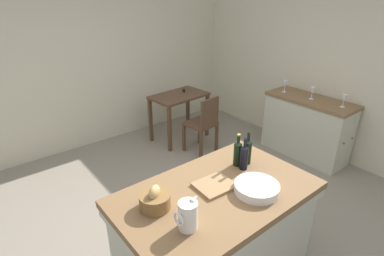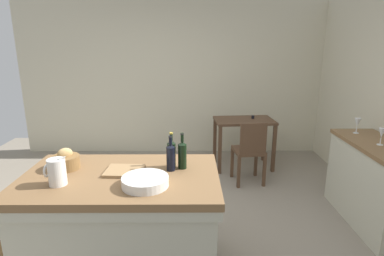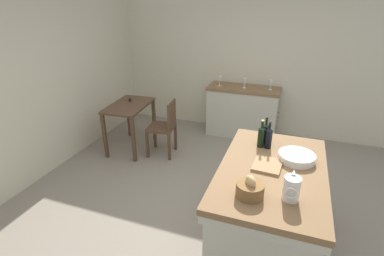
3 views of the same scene
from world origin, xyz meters
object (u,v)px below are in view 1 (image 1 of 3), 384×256
bread_basket (155,200)px  wine_glass_left (312,91)px  island_table (215,231)px  writing_desk (179,102)px  wine_bottle_dark (247,151)px  wine_bottle_green (244,157)px  pitcher (188,215)px  wash_bowl (257,188)px  wooden_chair (203,123)px  wine_glass_middle (285,84)px  wine_bottle_amber (238,153)px  wine_glass_far_left (344,99)px  side_cabinet (306,127)px  cutting_board (215,185)px

bread_basket → wine_glass_left: bearing=11.4°
island_table → writing_desk: bearing=59.6°
wine_bottle_dark → wine_bottle_green: size_ratio=1.04×
pitcher → wash_bowl: size_ratio=0.70×
wash_bowl → wine_glass_left: bearing=22.3°
wooden_chair → wine_bottle_dark: size_ratio=2.95×
writing_desk → wine_bottle_dark: 2.45m
wine_glass_middle → wine_bottle_dark: bearing=-152.6°
pitcher → wine_bottle_amber: wine_bottle_amber is taller
bread_basket → wine_bottle_amber: bearing=2.3°
wooden_chair → wine_glass_far_left: (1.17, -1.46, 0.53)m
side_cabinet → pitcher: (-2.97, -0.92, 0.55)m
writing_desk → wine_bottle_amber: bearing=-114.2°
wine_bottle_dark → wash_bowl: bearing=-128.0°
writing_desk → wash_bowl: wash_bowl is taller
pitcher → wine_glass_left: (2.95, 0.92, 0.02)m
wine_glass_middle → wine_glass_far_left: bearing=-86.3°
bread_basket → cutting_board: bearing=-9.3°
wine_bottle_amber → bread_basket: bearing=-177.7°
island_table → wine_bottle_green: 0.68m
island_table → cutting_board: bearing=66.2°
wash_bowl → wine_bottle_green: 0.35m
island_table → wine_bottle_amber: 0.69m
pitcher → wine_bottle_green: size_ratio=0.82×
side_cabinet → writing_desk: side_cabinet is taller
bread_basket → side_cabinet: bearing=11.4°
cutting_board → wine_glass_left: size_ratio=1.68×
wine_bottle_dark → wine_glass_left: 2.12m
wash_bowl → wine_bottle_amber: bearing=64.9°
wine_bottle_dark → wine_bottle_green: 0.11m
island_table → bread_basket: size_ratio=6.99×
bread_basket → wine_bottle_green: (0.88, -0.04, 0.05)m
pitcher → wine_glass_far_left: pitcher is taller
side_cabinet → pitcher: bearing=-162.7°
side_cabinet → wine_bottle_amber: size_ratio=4.16×
wooden_chair → wine_bottle_amber: wine_bottle_amber is taller
wine_bottle_amber → wine_bottle_green: size_ratio=1.03×
writing_desk → cutting_board: cutting_board is taller
side_cabinet → pitcher: pitcher is taller
wooden_chair → wine_glass_left: 1.62m
writing_desk → wine_bottle_amber: size_ratio=3.08×
wine_bottle_green → wine_glass_left: bearing=16.9°
wine_bottle_dark → wine_bottle_amber: (-0.09, 0.03, -0.00)m
side_cabinet → wine_bottle_green: size_ratio=4.28×
wine_glass_middle → wine_bottle_green: bearing=-152.7°
cutting_board → wine_glass_middle: size_ratio=1.68×
pitcher → side_cabinet: bearing=17.3°
wine_bottle_green → wine_glass_far_left: size_ratio=1.72×
side_cabinet → writing_desk: 2.01m
bread_basket → wine_glass_left: wine_glass_left is taller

